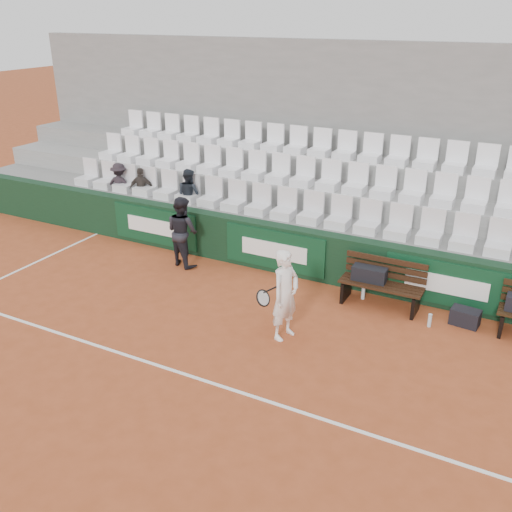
# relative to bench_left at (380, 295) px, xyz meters

# --- Properties ---
(ground) EXTENTS (80.00, 80.00, 0.00)m
(ground) POSITION_rel_bench_left_xyz_m (-2.14, -3.43, -0.23)
(ground) COLOR #A34825
(ground) RESTS_ON ground
(court_baseline) EXTENTS (18.00, 0.06, 0.01)m
(court_baseline) POSITION_rel_bench_left_xyz_m (-2.14, -3.43, -0.22)
(court_baseline) COLOR white
(court_baseline) RESTS_ON ground
(back_barrier) EXTENTS (18.00, 0.34, 1.00)m
(back_barrier) POSITION_rel_bench_left_xyz_m (-2.07, 0.56, 0.28)
(back_barrier) COLOR #10311B
(back_barrier) RESTS_ON ground
(grandstand_tier_front) EXTENTS (18.00, 0.95, 1.00)m
(grandstand_tier_front) POSITION_rel_bench_left_xyz_m (-2.14, 1.19, 0.28)
(grandstand_tier_front) COLOR gray
(grandstand_tier_front) RESTS_ON ground
(grandstand_tier_mid) EXTENTS (18.00, 0.95, 1.45)m
(grandstand_tier_mid) POSITION_rel_bench_left_xyz_m (-2.14, 2.14, 0.50)
(grandstand_tier_mid) COLOR gray
(grandstand_tier_mid) RESTS_ON ground
(grandstand_tier_back) EXTENTS (18.00, 0.95, 1.90)m
(grandstand_tier_back) POSITION_rel_bench_left_xyz_m (-2.14, 3.09, 0.72)
(grandstand_tier_back) COLOR gray
(grandstand_tier_back) RESTS_ON ground
(grandstand_rear_wall) EXTENTS (18.00, 0.30, 4.40)m
(grandstand_rear_wall) POSITION_rel_bench_left_xyz_m (-2.14, 3.72, 1.98)
(grandstand_rear_wall) COLOR gray
(grandstand_rear_wall) RESTS_ON ground
(seat_row_front) EXTENTS (11.90, 0.44, 0.63)m
(seat_row_front) POSITION_rel_bench_left_xyz_m (-2.14, 1.02, 1.09)
(seat_row_front) COLOR silver
(seat_row_front) RESTS_ON grandstand_tier_front
(seat_row_mid) EXTENTS (11.90, 0.44, 0.63)m
(seat_row_mid) POSITION_rel_bench_left_xyz_m (-2.14, 1.97, 1.54)
(seat_row_mid) COLOR white
(seat_row_mid) RESTS_ON grandstand_tier_mid
(seat_row_back) EXTENTS (11.90, 0.44, 0.63)m
(seat_row_back) POSITION_rel_bench_left_xyz_m (-2.14, 2.92, 1.99)
(seat_row_back) COLOR white
(seat_row_back) RESTS_ON grandstand_tier_back
(bench_left) EXTENTS (1.50, 0.56, 0.45)m
(bench_left) POSITION_rel_bench_left_xyz_m (0.00, 0.00, 0.00)
(bench_left) COLOR black
(bench_left) RESTS_ON ground
(sports_bag_left) EXTENTS (0.63, 0.29, 0.27)m
(sports_bag_left) POSITION_rel_bench_left_xyz_m (-0.24, 0.04, 0.36)
(sports_bag_left) COLOR black
(sports_bag_left) RESTS_ON bench_left
(sports_bag_ground) EXTENTS (0.51, 0.34, 0.29)m
(sports_bag_ground) POSITION_rel_bench_left_xyz_m (1.50, 0.03, -0.08)
(sports_bag_ground) COLOR black
(sports_bag_ground) RESTS_ON ground
(water_bottle_near) EXTENTS (0.07, 0.07, 0.25)m
(water_bottle_near) POSITION_rel_bench_left_xyz_m (-0.36, 0.14, -0.10)
(water_bottle_near) COLOR silver
(water_bottle_near) RESTS_ON ground
(water_bottle_far) EXTENTS (0.07, 0.07, 0.24)m
(water_bottle_far) POSITION_rel_bench_left_xyz_m (0.97, -0.32, -0.11)
(water_bottle_far) COLOR silver
(water_bottle_far) RESTS_ON ground
(tennis_player) EXTENTS (0.75, 0.64, 1.55)m
(tennis_player) POSITION_rel_bench_left_xyz_m (-1.11, -1.76, 0.55)
(tennis_player) COLOR white
(tennis_player) RESTS_ON ground
(ball_kid) EXTENTS (0.86, 0.75, 1.50)m
(ball_kid) POSITION_rel_bench_left_xyz_m (-4.24, -0.09, 0.53)
(ball_kid) COLOR black
(ball_kid) RESTS_ON ground
(spectator_a) EXTENTS (0.78, 0.56, 1.09)m
(spectator_a) POSITION_rel_bench_left_xyz_m (-6.83, 1.07, 1.32)
(spectator_a) COLOR black
(spectator_a) RESTS_ON grandstand_tier_front
(spectator_b) EXTENTS (0.67, 0.49, 1.06)m
(spectator_b) POSITION_rel_bench_left_xyz_m (-6.17, 1.07, 1.30)
(spectator_b) COLOR #332D29
(spectator_b) RESTS_ON grandstand_tier_front
(spectator_c) EXTENTS (0.67, 0.58, 1.20)m
(spectator_c) POSITION_rel_bench_left_xyz_m (-4.83, 1.07, 1.37)
(spectator_c) COLOR black
(spectator_c) RESTS_ON grandstand_tier_front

